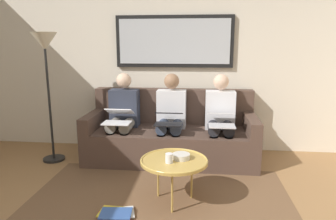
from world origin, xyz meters
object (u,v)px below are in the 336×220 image
(coffee_table, at_px, (174,161))
(person_left, at_px, (220,116))
(framed_mirror, at_px, (174,42))
(laptop_silver, at_px, (222,119))
(cup, at_px, (169,158))
(standing_lamp, at_px, (46,56))
(laptop_black, at_px, (169,118))
(couch, at_px, (171,135))
(person_middle, at_px, (171,115))
(person_right, at_px, (123,114))
(magazine_stack, at_px, (116,214))
(bowl, at_px, (181,156))
(laptop_white, at_px, (118,116))

(coffee_table, relative_size, person_left, 0.57)
(coffee_table, bearing_deg, framed_mirror, -84.92)
(person_left, distance_m, laptop_silver, 0.24)
(framed_mirror, bearing_deg, cup, 93.49)
(standing_lamp, bearing_deg, laptop_black, 178.24)
(couch, distance_m, laptop_silver, 0.78)
(laptop_black, height_order, standing_lamp, standing_lamp)
(coffee_table, xyz_separation_m, person_middle, (0.14, -1.15, 0.18))
(person_right, bearing_deg, standing_lamp, 12.33)
(framed_mirror, distance_m, person_left, 1.23)
(magazine_stack, distance_m, standing_lamp, 2.20)
(laptop_silver, xyz_separation_m, standing_lamp, (2.19, -0.04, 0.74))
(cup, relative_size, laptop_black, 0.27)
(laptop_silver, bearing_deg, framed_mirror, -47.49)
(person_left, relative_size, person_right, 1.00)
(cup, height_order, laptop_black, laptop_black)
(bowl, relative_size, person_right, 0.15)
(couch, xyz_separation_m, laptop_black, (0.00, 0.32, 0.32))
(bowl, xyz_separation_m, laptop_black, (0.21, -0.87, 0.16))
(person_left, relative_size, laptop_silver, 3.12)
(framed_mirror, distance_m, person_right, 1.23)
(standing_lamp, bearing_deg, framed_mirror, -157.07)
(person_left, relative_size, person_middle, 1.00)
(framed_mirror, xyz_separation_m, person_middle, (0.00, 0.46, -0.94))
(bowl, distance_m, person_right, 1.41)
(person_left, distance_m, laptop_black, 0.69)
(person_right, relative_size, standing_lamp, 0.69)
(bowl, distance_m, laptop_black, 0.90)
(person_middle, xyz_separation_m, laptop_black, (0.00, 0.25, 0.02))
(couch, xyz_separation_m, person_left, (-0.64, 0.07, 0.30))
(cup, bearing_deg, bowl, -133.03)
(standing_lamp, bearing_deg, person_left, -174.81)
(person_middle, bearing_deg, person_right, 0.00)
(laptop_white, height_order, magazine_stack, laptop_white)
(person_middle, relative_size, person_right, 1.00)
(person_left, xyz_separation_m, laptop_black, (0.64, 0.25, 0.02))
(bowl, bearing_deg, standing_lamp, -27.44)
(laptop_white, bearing_deg, magazine_stack, 103.05)
(framed_mirror, xyz_separation_m, person_left, (-0.64, 0.46, -0.94))
(couch, xyz_separation_m, laptop_silver, (-0.64, 0.31, 0.32))
(framed_mirror, distance_m, magazine_stack, 2.47)
(coffee_table, relative_size, bowl, 3.83)
(laptop_silver, distance_m, laptop_white, 1.28)
(couch, relative_size, coffee_table, 3.40)
(person_right, relative_size, laptop_white, 2.97)
(coffee_table, distance_m, person_right, 1.40)
(magazine_stack, relative_size, standing_lamp, 0.21)
(person_right, distance_m, magazine_stack, 1.60)
(standing_lamp, bearing_deg, bowl, 152.56)
(person_right, bearing_deg, bowl, 127.33)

